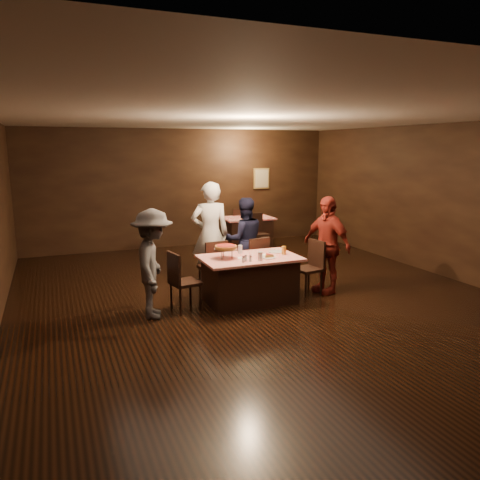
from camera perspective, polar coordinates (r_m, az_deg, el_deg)
name	(u,v)px	position (r m, az deg, el deg)	size (l,w,h in m)	color
room	(266,173)	(7.46, 3.24, 8.17)	(10.00, 10.04, 3.02)	black
main_table	(250,279)	(7.77, 1.19, -4.82)	(1.60, 1.00, 0.77)	red
back_table	(247,232)	(12.06, 0.85, 0.96)	(1.30, 0.90, 0.77)	red
chair_far_left	(212,266)	(8.29, -3.41, -3.18)	(0.42, 0.42, 0.95)	black
chair_far_right	(254,262)	(8.57, 1.67, -2.68)	(0.42, 0.42, 0.95)	black
chair_end_left	(185,281)	(7.40, -6.69, -5.01)	(0.42, 0.42, 0.95)	black
chair_end_right	(308,268)	(8.23, 8.26, -3.38)	(0.42, 0.42, 0.95)	black
chair_back_near	(258,233)	(11.42, 2.22, 0.82)	(0.42, 0.42, 0.95)	black
chair_back_far	(238,225)	(12.59, -0.22, 1.81)	(0.42, 0.42, 0.95)	black
diner_white_jacket	(210,234)	(8.60, -3.65, 0.69)	(0.70, 0.46, 1.93)	silver
diner_navy_hoodie	(244,239)	(8.95, 0.53, 0.07)	(0.78, 0.61, 1.61)	black
diner_grey_knit	(153,264)	(7.12, -10.55, -2.86)	(1.07, 0.61, 1.65)	#4E4D51
diner_red_shirt	(326,245)	(8.32, 10.50, -0.58)	(1.01, 0.42, 1.72)	maroon
pizza_stand	(226,247)	(7.54, -1.74, -0.90)	(0.38, 0.38, 0.22)	black
plate_with_slice	(268,256)	(7.61, 3.47, -2.00)	(0.25, 0.25, 0.06)	white
plate_empty	(276,252)	(8.03, 4.39, -1.44)	(0.25, 0.25, 0.01)	white
glass_front_left	(260,256)	(7.41, 2.48, -1.99)	(0.08, 0.08, 0.14)	silver
glass_amber	(284,250)	(7.87, 5.37, -1.25)	(0.08, 0.08, 0.14)	#BF7F26
glass_back	(240,249)	(7.91, 0.01, -1.14)	(0.08, 0.08, 0.14)	silver
condiments	(246,259)	(7.34, 0.79, -2.28)	(0.17, 0.10, 0.09)	silver
napkin_center	(266,255)	(7.80, 3.23, -1.84)	(0.16, 0.16, 0.01)	white
napkin_left	(243,258)	(7.57, 0.31, -2.22)	(0.16, 0.16, 0.01)	white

